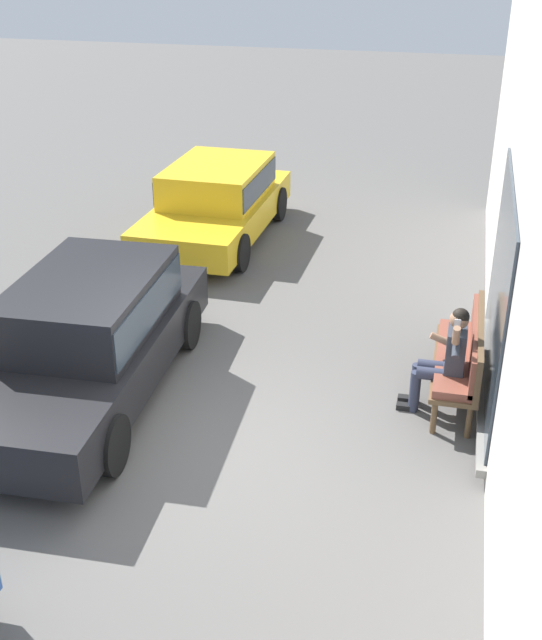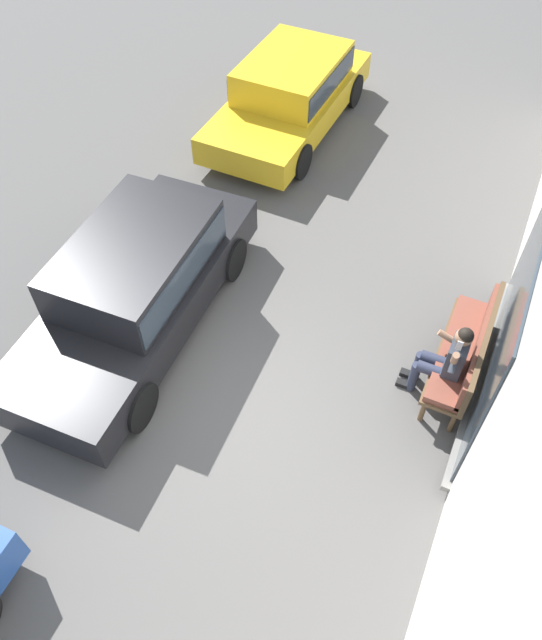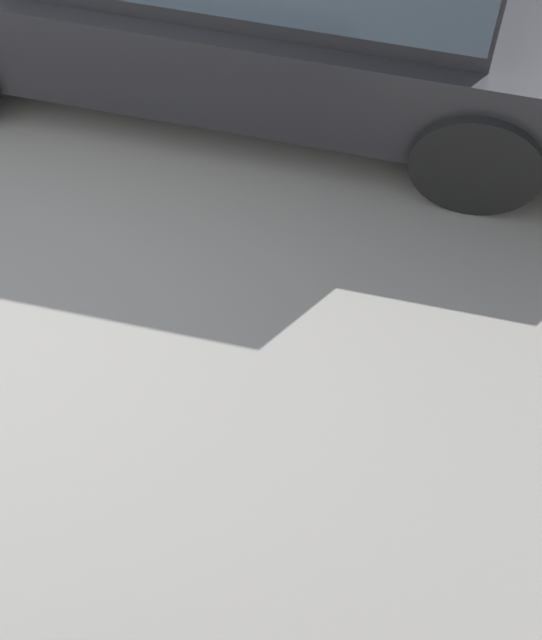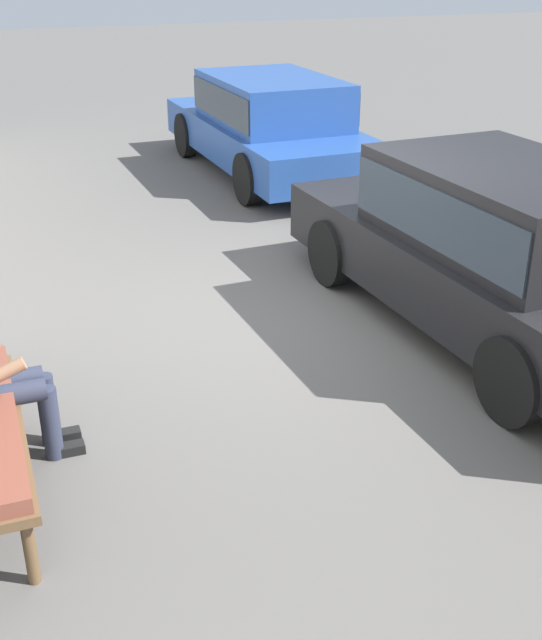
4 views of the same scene
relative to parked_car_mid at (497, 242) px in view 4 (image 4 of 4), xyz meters
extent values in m
plane|color=#565451|center=(0.69, 1.55, -0.83)|extent=(60.00, 60.00, 0.00)
cylinder|color=brown|center=(-0.06, 4.16, -0.62)|extent=(0.07, 0.07, 0.42)
cylinder|color=brown|center=(-1.82, 4.16, -0.62)|extent=(0.07, 0.07, 0.42)
cylinder|color=#2D3347|center=(-0.47, 4.11, -0.30)|extent=(0.15, 0.42, 0.15)
cylinder|color=#2D3347|center=(-0.47, 3.90, -0.56)|extent=(0.12, 0.12, 0.53)
cube|color=black|center=(-0.47, 3.82, -0.79)|extent=(0.10, 0.24, 0.07)
cylinder|color=#2D3347|center=(-0.65, 4.11, -0.30)|extent=(0.15, 0.42, 0.15)
cylinder|color=#2D3347|center=(-0.65, 3.90, -0.56)|extent=(0.12, 0.12, 0.53)
cube|color=black|center=(-0.65, 3.82, -0.79)|extent=(0.10, 0.24, 0.07)
cylinder|color=#A37556|center=(-0.85, 4.14, -0.03)|extent=(0.08, 0.27, 0.17)
cube|color=black|center=(0.08, 0.00, -0.28)|extent=(4.65, 1.92, 0.58)
cube|color=black|center=(-0.10, 0.00, 0.35)|extent=(2.44, 1.62, 0.68)
cube|color=#28333D|center=(-0.10, 0.00, 0.35)|extent=(2.40, 1.65, 0.48)
cylinder|color=black|center=(1.47, 0.89, -0.49)|extent=(0.68, 0.21, 0.67)
cylinder|color=black|center=(1.54, -0.76, -0.49)|extent=(0.68, 0.21, 0.67)
cylinder|color=black|center=(-1.37, 0.77, -0.49)|extent=(0.68, 0.21, 0.67)
cube|color=#23478E|center=(5.83, -0.08, -0.30)|extent=(4.68, 1.89, 0.53)
cube|color=#23478E|center=(5.64, -0.08, 0.29)|extent=(2.45, 1.63, 0.65)
cube|color=#28333D|center=(5.64, -0.08, 0.29)|extent=(2.40, 1.67, 0.45)
cylinder|color=black|center=(7.25, 0.81, -0.48)|extent=(0.70, 0.19, 0.69)
cylinder|color=black|center=(7.28, -0.91, -0.48)|extent=(0.70, 0.19, 0.69)
cylinder|color=black|center=(4.37, 0.75, -0.48)|extent=(0.70, 0.19, 0.69)
cylinder|color=black|center=(4.40, -0.97, -0.48)|extent=(0.70, 0.19, 0.69)
camera|label=1|loc=(7.83, 4.15, 4.48)|focal=45.00mm
camera|label=2|loc=(4.56, 4.15, 6.26)|focal=35.00mm
camera|label=3|loc=(-1.23, 4.15, 3.23)|focal=55.00mm
camera|label=4|loc=(-5.41, 4.15, 2.33)|focal=45.00mm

